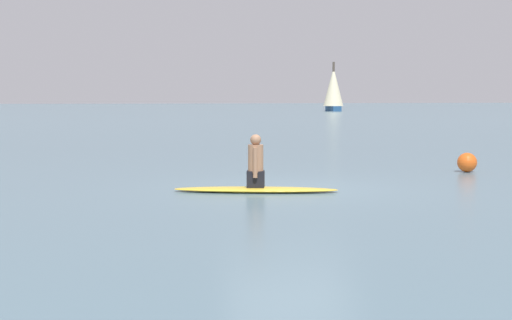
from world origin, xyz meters
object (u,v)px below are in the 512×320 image
(surfboard, at_px, (256,190))
(sailboat_near_right, at_px, (333,88))
(person_paddler, at_px, (256,163))
(buoy_marker, at_px, (467,162))

(surfboard, height_order, sailboat_near_right, sailboat_near_right)
(person_paddler, xyz_separation_m, buoy_marker, (2.47, -5.84, -0.32))
(buoy_marker, bearing_deg, person_paddler, 112.93)
(surfboard, relative_size, buoy_marker, 6.67)
(person_paddler, bearing_deg, buoy_marker, -140.77)
(person_paddler, bearing_deg, surfboard, 61.30)
(surfboard, xyz_separation_m, sailboat_near_right, (77.23, -28.74, 2.90))
(buoy_marker, bearing_deg, sailboat_near_right, -17.04)
(person_paddler, height_order, buoy_marker, person_paddler)
(sailboat_near_right, relative_size, buoy_marker, 13.43)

